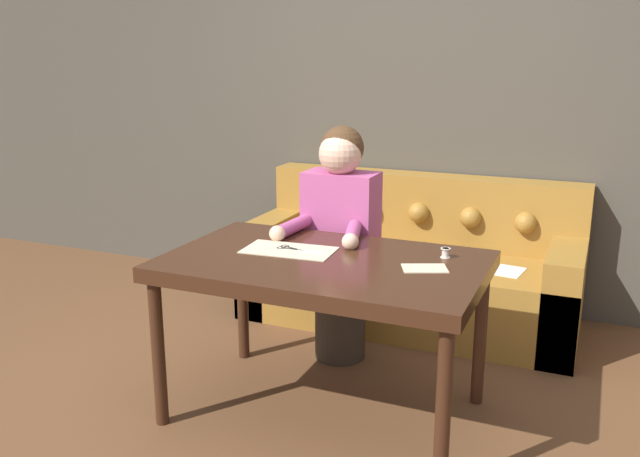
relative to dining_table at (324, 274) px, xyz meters
The scene contains 9 objects.
ground_plane 0.70m from the dining_table, 128.13° to the right, with size 16.00×16.00×0.00m, color brown.
wall_back 1.84m from the dining_table, 92.33° to the left, with size 8.00×0.06×2.60m.
dining_table is the anchor object (origin of this frame).
couch 1.37m from the dining_table, 87.98° to the left, with size 2.05×0.84×0.89m.
person 0.61m from the dining_table, 104.75° to the left, with size 0.46×0.59×1.29m.
pattern_paper_main 0.22m from the dining_table, 164.79° to the left, with size 0.44×0.27×0.00m.
pattern_paper_offcut 0.46m from the dining_table, ahead, with size 0.22×0.19×0.00m.
scissors 0.22m from the dining_table, 158.55° to the left, with size 0.25×0.10×0.01m.
thread_spool 0.55m from the dining_table, 24.68° to the left, with size 0.04×0.04×0.05m.
Camera 1 is at (1.19, -2.58, 1.66)m, focal length 38.00 mm.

